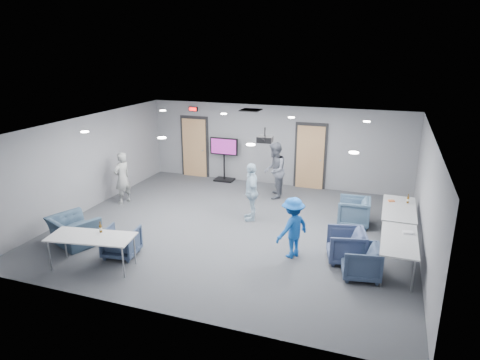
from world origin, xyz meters
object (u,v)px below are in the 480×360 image
(person_b, at_px, (274,170))
(person_d, at_px, (293,228))
(chair_front_b, at_px, (74,231))
(table_front_left, at_px, (91,238))
(bottle_right, at_px, (408,200))
(chair_right_a, at_px, (354,212))
(chair_right_c, at_px, (361,261))
(chair_front_a, at_px, (121,242))
(projector, at_px, (265,139))
(person_a, at_px, (122,178))
(person_c, at_px, (251,192))
(table_right_a, at_px, (399,209))
(table_right_b, at_px, (399,241))
(chair_right_b, at_px, (346,245))
(tv_stand, at_px, (224,157))
(bottle_front, at_px, (101,228))

(person_b, bearing_deg, person_d, 12.25)
(person_b, xyz_separation_m, chair_front_b, (-3.64, -4.84, -0.53))
(table_front_left, xyz_separation_m, bottle_right, (6.34, 4.36, 0.13))
(chair_front_b, height_order, bottle_right, bottle_right)
(chair_right_a, xyz_separation_m, chair_front_b, (-6.20, -3.43, -0.02))
(chair_right_c, height_order, table_front_left, table_front_left)
(chair_front_a, height_order, bottle_right, bottle_right)
(person_b, xyz_separation_m, table_front_left, (-2.48, -5.63, -0.20))
(projector, bearing_deg, person_a, 167.82)
(person_a, bearing_deg, chair_front_b, 24.57)
(person_c, bearing_deg, table_right_a, 70.72)
(person_d, distance_m, chair_front_b, 5.20)
(chair_front_b, relative_size, table_right_b, 0.61)
(person_c, bearing_deg, person_a, -112.35)
(chair_right_b, relative_size, table_front_left, 0.42)
(table_right_b, bearing_deg, bottle_right, -4.89)
(chair_right_c, distance_m, table_right_a, 2.55)
(projector, bearing_deg, tv_stand, 119.49)
(person_d, bearing_deg, chair_right_b, 130.69)
(person_d, height_order, bottle_right, person_d)
(person_b, xyz_separation_m, bottle_right, (3.86, -1.26, -0.06))
(table_right_a, bearing_deg, chair_right_a, 75.15)
(person_a, distance_m, table_right_a, 7.85)
(person_d, relative_size, chair_right_c, 1.82)
(tv_stand, bearing_deg, bottle_right, -21.74)
(chair_right_b, bearing_deg, chair_front_a, -86.27)
(person_c, xyz_separation_m, bottle_front, (-2.28, -3.45, 0.02))
(bottle_front, bearing_deg, person_c, 56.52)
(person_a, distance_m, chair_front_b, 2.95)
(chair_right_a, relative_size, chair_right_c, 1.06)
(person_c, bearing_deg, chair_right_a, 78.30)
(tv_stand, bearing_deg, table_front_left, -93.05)
(chair_front_a, bearing_deg, tv_stand, -99.30)
(projector, bearing_deg, table_right_b, -23.02)
(person_d, relative_size, table_front_left, 0.74)
(table_right_b, bearing_deg, table_right_a, 0.00)
(projector, bearing_deg, chair_right_c, -36.92)
(chair_right_a, bearing_deg, bottle_front, -53.68)
(chair_front_b, bearing_deg, bottle_right, -131.95)
(chair_right_c, height_order, tv_stand, tv_stand)
(chair_front_a, xyz_separation_m, projector, (2.64, 2.41, 2.07))
(chair_right_b, relative_size, bottle_right, 3.32)
(person_a, height_order, person_d, person_a)
(chair_front_b, relative_size, bottle_front, 4.32)
(person_b, distance_m, chair_right_a, 2.96)
(chair_right_a, xyz_separation_m, projector, (-2.15, -1.14, 2.03))
(chair_right_a, bearing_deg, table_front_left, -52.47)
(table_front_left, relative_size, bottle_front, 7.68)
(table_right_a, distance_m, table_right_b, 1.90)
(chair_right_b, height_order, table_front_left, chair_right_b)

